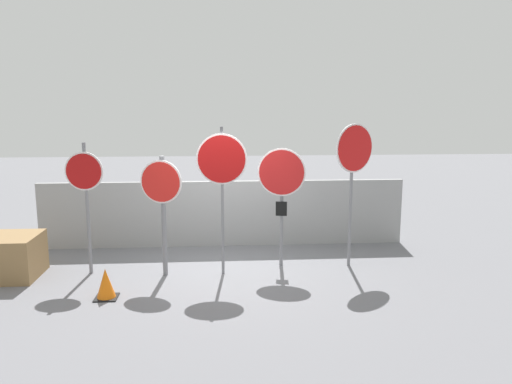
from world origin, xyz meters
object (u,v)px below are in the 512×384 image
stop_sign_3 (282,182)px  storage_crate (10,257)px  stop_sign_4 (354,158)px  stop_sign_0 (85,183)px  stop_sign_2 (222,166)px  traffic_cone_0 (106,284)px  stop_sign_1 (162,195)px

stop_sign_3 → storage_crate: bearing=-165.4°
stop_sign_3 → stop_sign_4: (1.29, -0.08, 0.41)m
stop_sign_0 → storage_crate: size_ratio=2.36×
stop_sign_2 → storage_crate: size_ratio=2.64×
stop_sign_2 → traffic_cone_0: bearing=-148.3°
stop_sign_0 → traffic_cone_0: stop_sign_0 is taller
stop_sign_4 → traffic_cone_0: bearing=167.0°
stop_sign_0 → stop_sign_3: (3.41, 0.17, -0.04)m
traffic_cone_0 → storage_crate: size_ratio=0.48×
stop_sign_2 → stop_sign_4: 2.37m
stop_sign_1 → stop_sign_3: stop_sign_3 is taller
stop_sign_2 → stop_sign_3: size_ratio=1.18×
stop_sign_3 → traffic_cone_0: (-2.87, -1.33, -1.35)m
stop_sign_0 → stop_sign_4: stop_sign_4 is taller
stop_sign_1 → traffic_cone_0: 1.73m
stop_sign_1 → traffic_cone_0: bearing=-112.3°
stop_sign_4 → stop_sign_2: bearing=157.4°
traffic_cone_0 → storage_crate: storage_crate is taller
traffic_cone_0 → stop_sign_0: bearing=114.7°
stop_sign_0 → stop_sign_2: stop_sign_2 is taller
stop_sign_3 → stop_sign_4: stop_sign_4 is taller
stop_sign_2 → storage_crate: 3.97m
stop_sign_2 → storage_crate: bearing=-178.3°
stop_sign_4 → storage_crate: bearing=151.8°
stop_sign_0 → traffic_cone_0: bearing=-59.2°
stop_sign_0 → traffic_cone_0: (0.53, -1.16, -1.39)m
stop_sign_0 → stop_sign_1: bearing=-1.8°
traffic_cone_0 → storage_crate: (-1.85, 1.09, 0.13)m
stop_sign_4 → storage_crate: size_ratio=2.67×
stop_sign_2 → stop_sign_4: (2.35, 0.30, 0.08)m
stop_sign_4 → storage_crate: 6.22m
stop_sign_3 → stop_sign_0: bearing=-165.5°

